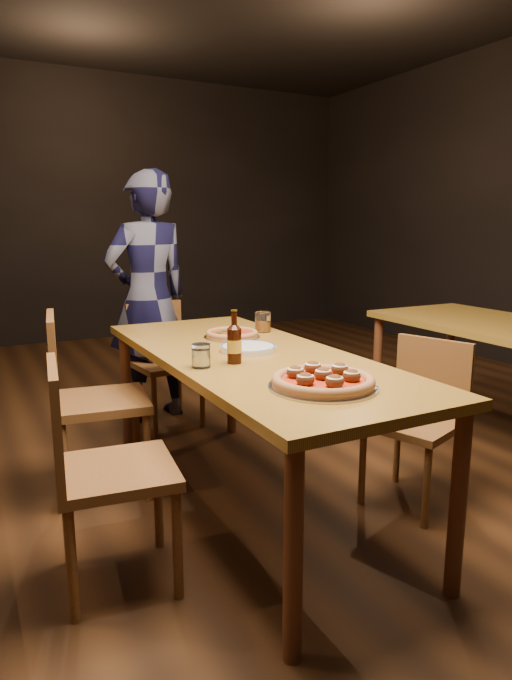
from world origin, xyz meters
name	(u,v)px	position (x,y,z in m)	size (l,w,h in m)	color
ground	(251,505)	(0.00, 0.00, 0.00)	(9.00, 9.00, 0.00)	black
room_shell	(250,95)	(0.00, 0.00, 1.86)	(9.00, 9.00, 9.00)	black
table_main	(251,368)	(0.00, 0.00, 0.68)	(0.80, 2.00, 0.75)	brown
chair_main_nw	(116,469)	(-0.70, -0.30, 0.45)	(0.42, 0.42, 0.90)	maroon
chair_main_sw	(101,400)	(-0.58, 0.49, 0.48)	(0.45, 0.45, 0.95)	maroon
chair_main_e	(413,422)	(0.69, -0.34, 0.41)	(0.38, 0.38, 0.82)	maroon
chair_end	(167,363)	(0.02, 1.26, 0.43)	(0.40, 0.40, 0.85)	maroon
pizza_meatball	(323,380)	(-0.02, -0.62, 0.78)	(0.39, 0.39, 0.07)	#B7B7BF
pizza_margherita	(232,334)	(0.08, 0.37, 0.77)	(0.29, 0.29, 0.04)	#B7B7BF
plate_stack	(248,348)	(0.01, 0.05, 0.76)	(0.26, 0.26, 0.02)	white
beer_bottle	(234,345)	(-0.15, -0.14, 0.83)	(0.06, 0.06, 0.22)	black
water_glass	(201,356)	(-0.30, -0.14, 0.80)	(0.08, 0.08, 0.10)	white
amber_glass	(263,322)	(0.30, 0.44, 0.80)	(0.09, 0.09, 0.11)	#B05D13
diner	(148,298)	(-0.03, 1.46, 0.84)	(0.61, 0.40, 1.68)	black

